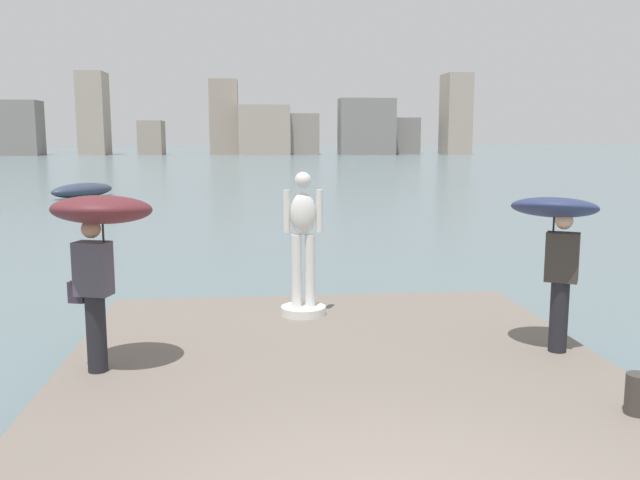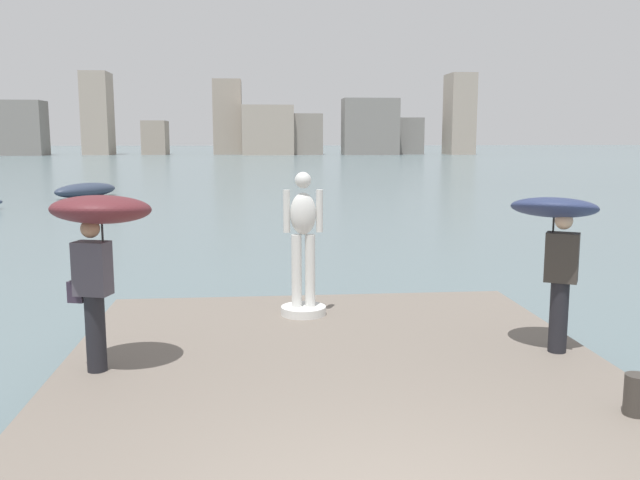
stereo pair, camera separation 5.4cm
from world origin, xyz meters
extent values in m
plane|color=slate|center=(0.00, 40.00, 0.00)|extent=(400.00, 400.00, 0.00)
cube|color=#70665B|center=(0.00, 1.99, 0.20)|extent=(6.40, 9.97, 0.40)
cylinder|color=silver|center=(-0.23, 5.75, 0.46)|extent=(0.67, 0.67, 0.12)
cylinder|color=silver|center=(-0.33, 5.75, 1.06)|extent=(0.15, 0.15, 1.08)
cylinder|color=silver|center=(-0.13, 5.75, 1.06)|extent=(0.15, 0.15, 1.08)
ellipsoid|color=silver|center=(-0.23, 5.75, 1.91)|extent=(0.38, 0.26, 0.62)
sphere|color=silver|center=(-0.23, 5.75, 2.40)|extent=(0.24, 0.24, 0.24)
cylinder|color=silver|center=(-0.47, 5.75, 1.95)|extent=(0.10, 0.10, 0.62)
cylinder|color=silver|center=(0.01, 5.75, 1.95)|extent=(0.10, 0.10, 0.62)
cylinder|color=black|center=(-2.72, 3.54, 0.84)|extent=(0.22, 0.22, 0.88)
cube|color=#47424C|center=(-2.72, 3.54, 1.58)|extent=(0.43, 0.33, 0.60)
sphere|color=#A87A5B|center=(-2.72, 3.54, 2.02)|extent=(0.21, 0.21, 0.21)
cylinder|color=#262626|center=(-2.60, 3.55, 1.89)|extent=(0.02, 0.02, 0.53)
ellipsoid|color=#5B2328|center=(-2.60, 3.55, 2.23)|extent=(1.34, 1.35, 0.40)
cube|color=#332838|center=(-2.93, 3.62, 1.30)|extent=(0.20, 0.15, 0.24)
cylinder|color=black|center=(2.76, 3.71, 0.84)|extent=(0.22, 0.22, 0.88)
cube|color=#38332D|center=(2.76, 3.71, 1.58)|extent=(0.45, 0.40, 0.60)
sphere|color=beige|center=(2.76, 3.71, 2.02)|extent=(0.21, 0.21, 0.21)
cylinder|color=#262626|center=(2.67, 3.80, 1.87)|extent=(0.02, 0.02, 0.49)
ellipsoid|color=navy|center=(2.67, 3.80, 2.18)|extent=(1.41, 1.41, 0.38)
cylinder|color=#38332D|center=(2.66, 1.81, 0.60)|extent=(0.23, 0.23, 0.39)
ellipsoid|color=#2D384C|center=(-9.46, 30.76, 0.36)|extent=(3.14, 3.83, 0.73)
cube|color=gray|center=(-40.32, 112.23, 4.46)|extent=(9.44, 5.19, 8.92)
cube|color=#A89989|center=(-27.64, 115.12, 6.92)|extent=(4.39, 6.21, 13.84)
cube|color=gray|center=(-18.24, 115.89, 2.89)|extent=(4.03, 5.92, 5.77)
cube|color=gray|center=(-5.74, 116.77, 6.40)|extent=(4.84, 6.91, 12.81)
cube|color=#A89989|center=(1.13, 111.06, 4.14)|extent=(8.63, 4.80, 8.28)
cube|color=gray|center=(6.96, 112.43, 3.46)|extent=(6.89, 4.95, 6.93)
cube|color=gray|center=(18.54, 110.63, 4.72)|extent=(9.36, 5.04, 9.45)
cube|color=gray|center=(25.31, 115.45, 3.17)|extent=(5.91, 7.72, 6.34)
cube|color=#A89989|center=(34.34, 111.49, 6.88)|extent=(4.23, 6.22, 13.76)
camera|label=1|loc=(-0.95, -3.94, 3.02)|focal=37.70mm
camera|label=2|loc=(-0.90, -3.95, 3.02)|focal=37.70mm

